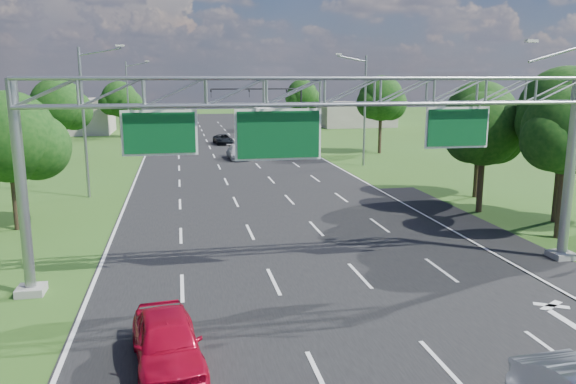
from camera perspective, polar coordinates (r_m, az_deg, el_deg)
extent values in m
plane|color=#2F5218|center=(40.63, -3.31, 0.12)|extent=(220.00, 220.00, 0.00)
cube|color=black|center=(40.63, -3.31, 0.12)|extent=(18.00, 180.00, 0.02)
cube|color=black|center=(29.25, 21.61, -5.22)|extent=(3.00, 30.00, 0.02)
cube|color=gray|center=(28.37, 26.02, -5.77)|extent=(1.00, 1.00, 0.30)
cylinder|color=gray|center=(27.56, 26.72, 1.91)|extent=(0.44, 0.44, 8.00)
cube|color=gray|center=(23.57, -24.63, -9.06)|extent=(1.00, 1.00, 0.30)
cylinder|color=gray|center=(22.58, -25.45, 0.15)|extent=(0.40, 0.40, 8.00)
cylinder|color=gray|center=(26.56, 25.61, 12.55)|extent=(2.54, 0.12, 0.79)
cube|color=beige|center=(25.90, 23.51, 13.89)|extent=(0.50, 0.22, 0.12)
cube|color=white|center=(21.56, -12.91, 5.88)|extent=(2.80, 0.05, 1.70)
cube|color=#08451F|center=(21.50, -12.91, 5.86)|extent=(2.62, 0.05, 1.52)
cube|color=white|center=(21.90, -0.98, 5.85)|extent=(3.40, 0.05, 2.00)
cube|color=#08451F|center=(21.84, -0.96, 5.83)|extent=(3.22, 0.05, 1.82)
cube|color=white|center=(24.33, 16.79, 6.29)|extent=(2.80, 0.05, 1.70)
cube|color=#08451F|center=(24.28, 16.86, 6.27)|extent=(2.62, 0.05, 1.52)
cylinder|color=black|center=(76.37, 1.34, 8.12)|extent=(0.24, 0.24, 7.00)
cylinder|color=black|center=(75.20, -3.19, 10.42)|extent=(12.00, 0.18, 0.18)
imported|color=black|center=(74.63, -7.83, 9.90)|extent=(0.18, 0.22, 1.10)
imported|color=black|center=(75.08, -3.96, 9.99)|extent=(0.18, 0.22, 1.10)
imported|color=black|center=(75.86, -0.15, 10.03)|extent=(0.18, 0.22, 1.10)
cylinder|color=gray|center=(40.08, -20.02, 6.52)|extent=(0.20, 0.20, 10.00)
cylinder|color=gray|center=(39.82, -18.60, 13.36)|extent=(2.78, 0.12, 0.60)
cube|color=beige|center=(39.70, -16.72, 14.06)|extent=(0.55, 0.22, 0.12)
cylinder|color=gray|center=(74.80, -15.95, 8.77)|extent=(0.20, 0.20, 10.00)
cylinder|color=gray|center=(74.66, -15.14, 12.42)|extent=(2.78, 0.12, 0.60)
cube|color=beige|center=(74.59, -14.13, 12.78)|extent=(0.55, 0.22, 0.12)
cylinder|color=gray|center=(52.34, 7.80, 8.11)|extent=(0.20, 0.20, 10.00)
cylinder|color=gray|center=(51.87, 6.55, 13.31)|extent=(2.78, 0.12, 0.60)
cube|color=beige|center=(51.52, 5.14, 13.79)|extent=(0.55, 0.22, 0.12)
cylinder|color=#2D2116|center=(31.47, 25.96, -0.92)|extent=(0.36, 0.36, 3.74)
sphere|color=black|center=(30.96, 26.55, 5.66)|extent=(4.40, 4.40, 4.40)
sphere|color=black|center=(30.17, 25.32, 4.80)|extent=(3.08, 3.08, 3.08)
cylinder|color=#2D2116|center=(34.96, 25.70, 0.61)|extent=(0.36, 0.36, 4.18)
sphere|color=black|center=(34.51, 26.30, 7.30)|extent=(5.00, 5.00, 5.00)
sphere|color=black|center=(33.63, 24.99, 6.47)|extent=(3.50, 3.50, 3.50)
cylinder|color=#2D2116|center=(35.86, 18.95, 0.67)|extent=(0.36, 0.36, 3.30)
sphere|color=black|center=(35.41, 19.31, 6.09)|extent=(4.40, 4.40, 4.40)
sphere|color=black|center=(36.37, 20.44, 5.27)|extent=(3.30, 3.30, 3.30)
sphere|color=black|center=(34.71, 18.09, 5.34)|extent=(3.08, 3.08, 3.08)
cylinder|color=#2D2116|center=(40.24, 18.62, 1.97)|extent=(0.36, 0.36, 3.52)
sphere|color=black|center=(39.84, 18.96, 7.20)|extent=(4.80, 4.80, 4.80)
sphere|color=black|center=(40.83, 20.10, 6.36)|extent=(3.60, 3.60, 3.60)
sphere|color=black|center=(39.08, 17.75, 6.49)|extent=(3.36, 3.36, 3.36)
cylinder|color=#2D2116|center=(33.29, -25.93, -0.87)|extent=(0.36, 0.36, 3.08)
sphere|color=black|center=(32.80, -26.46, 5.05)|extent=(4.80, 4.80, 4.80)
sphere|color=black|center=(32.95, -24.17, 4.21)|extent=(3.60, 3.60, 3.60)
cylinder|color=#2D2116|center=(55.86, -22.05, 4.36)|extent=(0.36, 0.36, 3.74)
sphere|color=black|center=(55.57, -22.35, 8.24)|extent=(4.80, 4.80, 4.80)
sphere|color=black|center=(55.77, -21.01, 7.72)|extent=(3.60, 3.60, 3.60)
sphere|color=black|center=(55.52, -23.47, 7.65)|extent=(3.36, 3.36, 3.36)
cylinder|color=#2D2116|center=(80.10, -16.60, 6.48)|extent=(0.36, 0.36, 3.30)
sphere|color=black|center=(79.90, -16.75, 9.03)|extent=(4.80, 4.80, 4.80)
sphere|color=black|center=(80.21, -15.84, 8.66)|extent=(3.60, 3.60, 3.60)
sphere|color=black|center=(79.73, -17.53, 8.63)|extent=(3.36, 3.36, 3.36)
cylinder|color=#2D2116|center=(61.59, 9.32, 5.74)|extent=(0.36, 0.36, 3.96)
sphere|color=black|center=(61.33, 9.44, 9.37)|extent=(4.80, 4.80, 4.80)
sphere|color=black|center=(62.16, 10.34, 8.81)|extent=(3.60, 3.60, 3.60)
sphere|color=black|center=(60.70, 8.56, 8.92)|extent=(3.36, 3.36, 3.36)
cylinder|color=#2D2116|center=(89.80, 1.44, 7.52)|extent=(0.36, 0.36, 3.52)
sphere|color=black|center=(89.62, 1.45, 9.86)|extent=(4.80, 4.80, 4.80)
sphere|color=black|center=(90.29, 2.14, 9.49)|extent=(3.60, 3.60, 3.60)
sphere|color=black|center=(89.11, 0.80, 9.55)|extent=(3.36, 3.36, 3.36)
cube|color=gray|center=(89.23, -21.96, 7.15)|extent=(14.00, 10.00, 5.00)
cube|color=gray|center=(96.24, 6.80, 7.85)|extent=(12.00, 9.00, 4.00)
imported|color=#AF0823|center=(16.59, -12.19, -14.63)|extent=(2.36, 4.71, 1.54)
imported|color=silver|center=(56.60, -5.11, 4.02)|extent=(2.15, 4.73, 1.34)
imported|color=black|center=(69.79, -6.61, 5.34)|extent=(2.42, 4.47, 1.19)
imported|color=black|center=(70.38, -12.36, 5.37)|extent=(1.94, 4.75, 1.61)
imported|color=silver|center=(57.63, 0.95, 4.19)|extent=(1.51, 4.07, 1.33)
cube|color=beige|center=(89.04, -2.42, 7.48)|extent=(3.00, 6.59, 3.22)
cube|color=silver|center=(84.65, -1.95, 6.88)|extent=(2.62, 2.52, 2.36)
cylinder|color=black|center=(84.74, -2.77, 6.44)|extent=(0.38, 1.07, 1.07)
cylinder|color=black|center=(85.11, -1.18, 6.47)|extent=(0.38, 1.07, 1.07)
cylinder|color=black|center=(91.08, -3.35, 6.78)|extent=(0.38, 1.07, 1.07)
cylinder|color=black|center=(91.43, -1.88, 6.82)|extent=(0.38, 1.07, 1.07)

